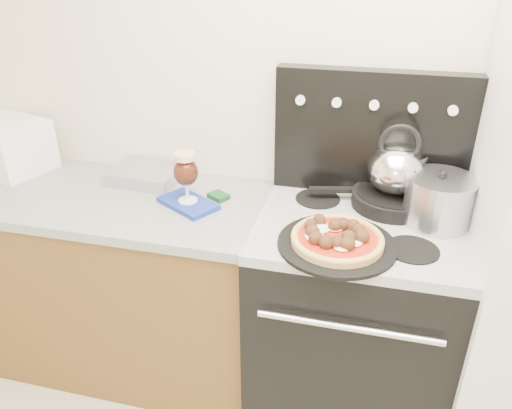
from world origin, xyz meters
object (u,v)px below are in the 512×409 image
(base_cabinet, at_px, (111,283))
(tea_kettle, at_px, (397,165))
(stove_body, at_px, (349,323))
(skillet, at_px, (392,200))
(oven_mitt, at_px, (188,203))
(pizza, at_px, (337,237))
(toaster_oven, at_px, (7,145))
(stock_pot, at_px, (438,202))
(pizza_pan, at_px, (337,244))
(beer_glass, at_px, (186,177))

(base_cabinet, distance_m, tea_kettle, 1.39)
(stove_body, bearing_deg, skillet, 56.36)
(oven_mitt, relative_size, pizza, 0.77)
(toaster_oven, bearing_deg, stock_pot, 14.17)
(tea_kettle, bearing_deg, pizza_pan, -103.26)
(toaster_oven, xyz_separation_m, oven_mitt, (0.94, -0.16, -0.10))
(pizza_pan, xyz_separation_m, skillet, (0.18, 0.35, 0.02))
(beer_glass, bearing_deg, pizza, -17.38)
(stove_body, height_order, tea_kettle, tea_kettle)
(skillet, bearing_deg, stock_pot, -32.54)
(pizza_pan, height_order, pizza, pizza)
(oven_mitt, xyz_separation_m, beer_glass, (0.00, 0.00, 0.12))
(skillet, relative_size, stock_pot, 1.31)
(oven_mitt, xyz_separation_m, skillet, (0.79, 0.15, 0.04))
(toaster_oven, distance_m, skillet, 1.73)
(skillet, bearing_deg, oven_mitt, -168.95)
(toaster_oven, bearing_deg, skillet, 17.17)
(stove_body, distance_m, pizza_pan, 0.52)
(pizza_pan, bearing_deg, skillet, 62.72)
(skillet, bearing_deg, tea_kettle, 0.00)
(tea_kettle, bearing_deg, stock_pot, -18.53)
(tea_kettle, xyz_separation_m, stock_pot, (0.16, -0.10, -0.09))
(base_cabinet, xyz_separation_m, skillet, (1.21, 0.14, 0.52))
(toaster_oven, height_order, skillet, toaster_oven)
(base_cabinet, distance_m, stove_body, 1.11)
(pizza, relative_size, skillet, 1.00)
(toaster_oven, xyz_separation_m, beer_glass, (0.94, -0.16, 0.01))
(base_cabinet, distance_m, skillet, 1.33)
(oven_mitt, bearing_deg, base_cabinet, 177.71)
(base_cabinet, xyz_separation_m, pizza, (1.03, -0.21, 0.53))
(pizza, distance_m, skillet, 0.39)
(toaster_oven, bearing_deg, beer_glass, 7.76)
(stove_body, xyz_separation_m, beer_glass, (-0.68, 0.01, 0.59))
(pizza, bearing_deg, toaster_oven, 167.34)
(stock_pot, bearing_deg, skillet, 147.46)
(stove_body, distance_m, oven_mitt, 0.83)
(base_cabinet, distance_m, stock_pot, 1.49)
(base_cabinet, relative_size, stove_body, 1.65)
(base_cabinet, height_order, oven_mitt, oven_mitt)
(stove_body, relative_size, stock_pot, 3.68)
(toaster_oven, xyz_separation_m, skillet, (1.73, -0.00, -0.07))
(beer_glass, bearing_deg, toaster_oven, 170.53)
(toaster_oven, bearing_deg, stove_body, 11.43)
(oven_mitt, xyz_separation_m, pizza, (0.61, -0.19, 0.05))
(base_cabinet, height_order, toaster_oven, toaster_oven)
(skillet, bearing_deg, pizza_pan, -117.28)
(pizza, height_order, skillet, pizza)
(base_cabinet, bearing_deg, stock_pot, 1.63)
(pizza_pan, distance_m, tea_kettle, 0.42)
(beer_glass, xyz_separation_m, pizza_pan, (0.61, -0.19, -0.10))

